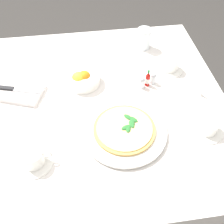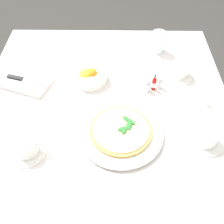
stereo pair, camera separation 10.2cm
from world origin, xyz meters
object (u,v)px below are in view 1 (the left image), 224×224
pizza (125,128)px  salt_shaker (153,79)px  pizza_plate (124,131)px  menu_card (194,85)px  citrus_bowl (83,79)px  napkin_folded (17,92)px  dinner_knife (17,89)px  coffee_cup_far_left (208,126)px  coffee_cup_far_right (33,159)px  coffee_cup_center_back (170,64)px  hot_sauce_bottle (148,79)px  water_glass_back_corner (144,40)px  pepper_shaker (142,83)px

pizza → salt_shaker: bearing=55.9°
pizza_plate → menu_card: (0.33, 0.19, 0.02)m
citrus_bowl → napkin_folded: bearing=-175.1°
citrus_bowl → menu_card: bearing=-13.2°
pizza → dinner_knife: 0.50m
menu_card → coffee_cup_far_left: bearing=144.3°
coffee_cup_far_right → napkin_folded: bearing=104.7°
coffee_cup_center_back → menu_card: coffee_cup_center_back is taller
hot_sauce_bottle → salt_shaker: 0.03m
coffee_cup_center_back → water_glass_back_corner: water_glass_back_corner is taller
citrus_bowl → salt_shaker: size_ratio=2.67×
napkin_folded → menu_card: (0.76, -0.09, 0.02)m
coffee_cup_center_back → citrus_bowl: bearing=-174.6°
pizza_plate → pizza: pizza is taller
pizza → coffee_cup_far_right: coffee_cup_far_right is taller
pizza → coffee_cup_far_left: 0.31m
coffee_cup_far_left → dinner_knife: 0.79m
dinner_knife → citrus_bowl: bearing=21.2°
pizza_plate → hot_sauce_bottle: hot_sauce_bottle is taller
napkin_folded → pepper_shaker: bearing=15.5°
pizza_plate → citrus_bowl: citrus_bowl is taller
citrus_bowl → pizza: bearing=-65.2°
coffee_cup_far_right → coffee_cup_far_left: size_ratio=1.02×
dinner_knife → pepper_shaker: 0.54m
napkin_folded → menu_card: 0.76m
coffee_cup_center_back → hot_sauce_bottle: bearing=-144.5°
pizza → citrus_bowl: bearing=114.8°
coffee_cup_far_right → pizza: bearing=14.5°
coffee_cup_center_back → hot_sauce_bottle: 0.15m
napkin_folded → pizza_plate: bearing=-13.5°
coffee_cup_far_left → pizza: bearing=173.7°
coffee_cup_center_back → salt_shaker: (-0.10, -0.08, -0.01)m
citrus_bowl → menu_card: size_ratio=1.86×
pepper_shaker → dinner_knife: bearing=176.1°
dinner_knife → pizza_plate: bearing=-16.9°
pizza_plate → pizza: 0.01m
napkin_folded → menu_card: menu_card is taller
pizza → menu_card: bearing=29.2°
pizza → napkin_folded: pizza is taller
coffee_cup_far_right → menu_card: 0.72m
coffee_cup_far_right → coffee_cup_center_back: bearing=35.1°
pizza → napkin_folded: bearing=147.2°
coffee_cup_center_back → coffee_cup_far_left: (0.04, -0.37, -0.00)m
pepper_shaker → menu_card: menu_card is taller
coffee_cup_far_right → menu_card: coffee_cup_far_right is taller
coffee_cup_center_back → citrus_bowl: size_ratio=0.88×
pizza → pepper_shaker: size_ratio=4.14×
pepper_shaker → coffee_cup_center_back: bearing=33.0°
pepper_shaker → menu_card: 0.22m
pizza → citrus_bowl: citrus_bowl is taller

